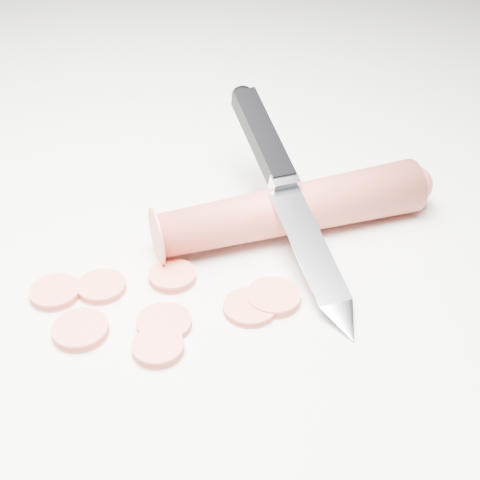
% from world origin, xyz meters
% --- Properties ---
extents(ground, '(2.40, 2.40, 0.00)m').
position_xyz_m(ground, '(0.00, 0.00, 0.00)').
color(ground, silver).
rests_on(ground, ground).
extents(carrot, '(0.18, 0.19, 0.04)m').
position_xyz_m(carrot, '(0.04, 0.06, 0.02)').
color(carrot, '#B84538').
rests_on(carrot, ground).
extents(carrot_slice_0, '(0.04, 0.04, 0.01)m').
position_xyz_m(carrot_slice_0, '(-0.08, -0.09, 0.00)').
color(carrot_slice_0, '#DD664A').
rests_on(carrot_slice_0, ground).
extents(carrot_slice_1, '(0.03, 0.03, 0.01)m').
position_xyz_m(carrot_slice_1, '(-0.01, -0.03, 0.00)').
color(carrot_slice_1, '#DD664A').
rests_on(carrot_slice_1, ground).
extents(carrot_slice_2, '(0.04, 0.04, 0.01)m').
position_xyz_m(carrot_slice_2, '(0.01, -0.08, 0.00)').
color(carrot_slice_2, '#DD664A').
rests_on(carrot_slice_2, ground).
extents(carrot_slice_3, '(0.04, 0.04, 0.01)m').
position_xyz_m(carrot_slice_3, '(0.05, -0.04, 0.00)').
color(carrot_slice_3, '#DD664A').
rests_on(carrot_slice_3, ground).
extents(carrot_slice_4, '(0.04, 0.04, 0.01)m').
position_xyz_m(carrot_slice_4, '(0.06, -0.02, 0.00)').
color(carrot_slice_4, '#DD664A').
rests_on(carrot_slice_4, ground).
extents(carrot_slice_5, '(0.04, 0.04, 0.01)m').
position_xyz_m(carrot_slice_5, '(-0.05, -0.07, 0.00)').
color(carrot_slice_5, '#DD664A').
rests_on(carrot_slice_5, ground).
extents(carrot_slice_6, '(0.03, 0.03, 0.01)m').
position_xyz_m(carrot_slice_6, '(0.02, -0.10, 0.00)').
color(carrot_slice_6, '#DD664A').
rests_on(carrot_slice_6, ground).
extents(carrot_slice_7, '(0.04, 0.04, 0.01)m').
position_xyz_m(carrot_slice_7, '(-0.04, -0.11, 0.00)').
color(carrot_slice_7, '#DD664A').
rests_on(carrot_slice_7, ground).
extents(kitchen_knife, '(0.20, 0.18, 0.09)m').
position_xyz_m(kitchen_knife, '(0.04, 0.05, 0.04)').
color(kitchen_knife, silver).
rests_on(kitchen_knife, ground).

